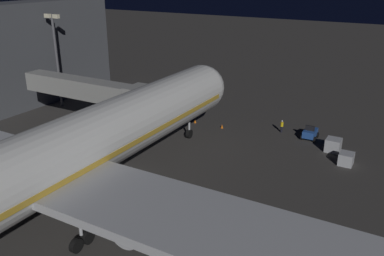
% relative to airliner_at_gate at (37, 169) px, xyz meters
% --- Properties ---
extents(ground_plane, '(320.00, 320.00, 0.00)m').
position_rel_airliner_at_gate_xyz_m(ground_plane, '(-0.00, -11.23, -6.03)').
color(ground_plane, '#383533').
extents(airliner_at_gate, '(52.43, 63.13, 18.87)m').
position_rel_airliner_at_gate_xyz_m(airliner_at_gate, '(0.00, 0.00, 0.00)').
color(airliner_at_gate, silver).
rests_on(airliner_at_gate, ground_plane).
extents(jet_bridge, '(21.10, 3.40, 7.66)m').
position_rel_airliner_at_gate_xyz_m(jet_bridge, '(11.38, -19.60, 0.09)').
color(jet_bridge, '#9E9E99').
rests_on(jet_bridge, ground_plane).
extents(apron_floodlight_mast, '(2.90, 0.50, 14.75)m').
position_rel_airliner_at_gate_xyz_m(apron_floodlight_mast, '(25.50, -26.24, 2.73)').
color(apron_floodlight_mast, '#59595E').
rests_on(apron_floodlight_mast, ground_plane).
extents(baggage_tug_spare, '(1.86, 2.55, 1.95)m').
position_rel_airliner_at_gate_xyz_m(baggage_tug_spare, '(-14.07, -32.27, -5.25)').
color(baggage_tug_spare, '#234C9E').
rests_on(baggage_tug_spare, ground_plane).
extents(baggage_container_near_belt, '(1.77, 1.84, 1.64)m').
position_rel_airliner_at_gate_xyz_m(baggage_container_near_belt, '(-17.63, -29.58, -5.21)').
color(baggage_container_near_belt, '#B7BABF').
rests_on(baggage_container_near_belt, ground_plane).
extents(baggage_container_far_row, '(1.56, 1.81, 1.41)m').
position_rel_airliner_at_gate_xyz_m(baggage_container_far_row, '(-19.76, -26.48, -5.32)').
color(baggage_container_far_row, '#B7BABF').
rests_on(baggage_container_far_row, ground_plane).
extents(ground_crew_by_belt_loader, '(0.40, 0.40, 1.77)m').
position_rel_airliner_at_gate_xyz_m(ground_crew_by_belt_loader, '(-10.07, -32.58, -5.05)').
color(ground_crew_by_belt_loader, black).
rests_on(ground_crew_by_belt_loader, ground_plane).
extents(traffic_cone_nose_port, '(0.36, 0.36, 0.55)m').
position_rel_airliner_at_gate_xyz_m(traffic_cone_nose_port, '(-2.20, -29.95, -5.75)').
color(traffic_cone_nose_port, orange).
rests_on(traffic_cone_nose_port, ground_plane).
extents(traffic_cone_nose_starboard, '(0.36, 0.36, 0.55)m').
position_rel_airliner_at_gate_xyz_m(traffic_cone_nose_starboard, '(2.20, -29.95, -5.75)').
color(traffic_cone_nose_starboard, orange).
rests_on(traffic_cone_nose_starboard, ground_plane).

